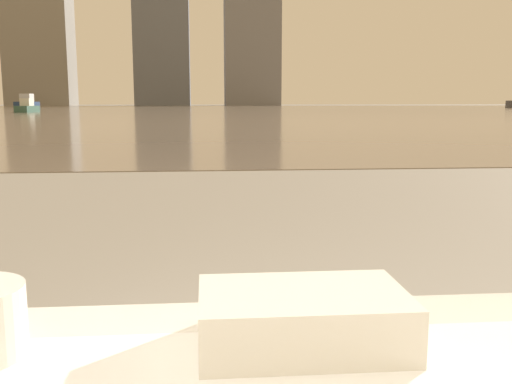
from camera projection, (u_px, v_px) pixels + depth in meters
name	position (u px, v px, depth m)	size (l,w,h in m)	color
towel_stack	(303.00, 318.00, 0.82)	(0.30, 0.19, 0.08)	silver
harbor_water	(207.00, 109.00, 60.98)	(180.00, 110.00, 0.01)	gray
harbor_boat_3	(27.00, 107.00, 42.94)	(1.12, 2.86, 1.05)	#335647
harbor_boat_4	(27.00, 103.00, 65.48)	(1.63, 4.56, 1.70)	navy
skyline_tower_2	(161.00, 10.00, 112.39)	(10.68, 9.04, 37.29)	slate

